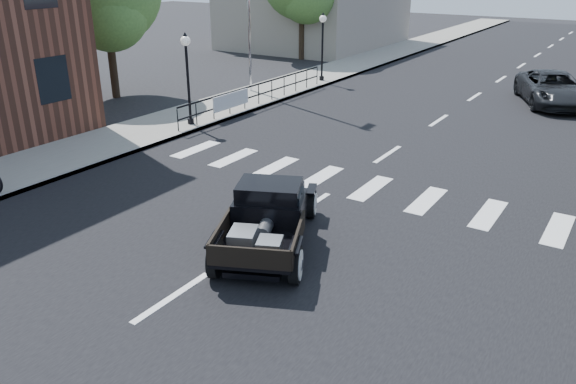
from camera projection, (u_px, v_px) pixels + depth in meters
The scene contains 12 objects.
ground at pixel (264, 237), 12.83m from camera, with size 120.00×120.00×0.00m, color black.
road at pixel (461, 106), 24.49m from camera, with size 14.00×80.00×0.02m, color black.
road_markings at pixel (421, 133), 20.60m from camera, with size 12.00×60.00×0.06m, color silver, non-canonical shape.
sidewalk_left at pixel (297, 83), 28.72m from camera, with size 3.00×80.00×0.15m, color gray.
low_building_left at pixel (316, 11), 41.16m from camera, with size 10.00×12.00×5.00m, color gray.
railing at pixel (259, 92), 24.01m from camera, with size 0.08×10.00×1.00m, color black, non-canonical shape.
banner at pixel (231, 106), 22.49m from camera, with size 0.04×2.20×0.60m, color silver, non-canonical shape.
lamp_post_b at pixel (188, 79), 20.61m from camera, with size 0.36×0.36×3.36m, color black, non-canonical shape.
lamp_post_c at pixel (322, 47), 28.38m from camera, with size 0.36×0.36×3.36m, color black, non-canonical shape.
big_tree_near at pixel (107, 16), 24.68m from camera, with size 4.94×4.94×7.25m, color #436E2F, non-canonical shape.
hotrod_pickup at pixel (268, 216), 12.17m from camera, with size 1.95×4.19×1.45m, color black, non-canonical shape.
second_car at pixel (553, 89), 24.41m from camera, with size 2.34×5.06×1.41m, color black.
Camera 1 is at (6.67, -9.35, 5.83)m, focal length 35.00 mm.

